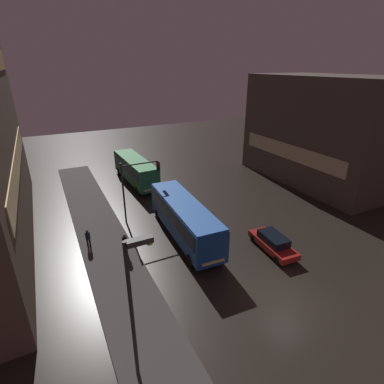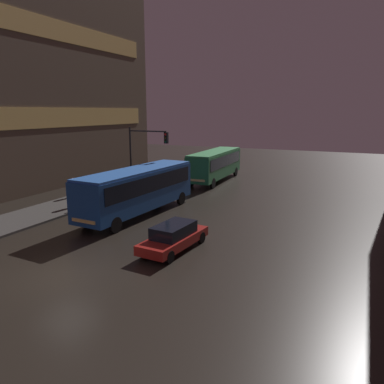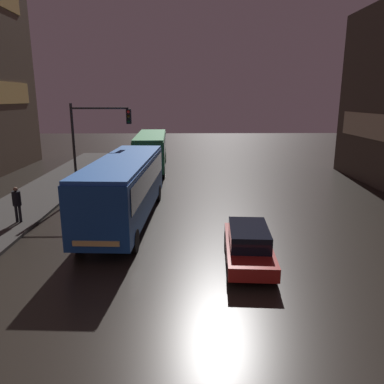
# 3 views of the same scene
# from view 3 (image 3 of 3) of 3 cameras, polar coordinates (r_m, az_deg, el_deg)

# --- Properties ---
(ground_plane) EXTENTS (120.00, 120.00, 0.00)m
(ground_plane) POSITION_cam_3_polar(r_m,az_deg,el_deg) (10.67, -3.89, -21.63)
(ground_plane) COLOR black
(sidewalk_left) EXTENTS (4.00, 48.00, 0.15)m
(sidewalk_left) POSITION_cam_3_polar(r_m,az_deg,el_deg) (21.82, -26.97, -3.85)
(sidewalk_left) COLOR #3D3A38
(sidewalk_left) RESTS_ON ground
(bus_near) EXTENTS (3.13, 11.00, 3.30)m
(bus_near) POSITION_cam_3_polar(r_m,az_deg,el_deg) (19.29, -10.18, 1.33)
(bus_near) COLOR #194793
(bus_near) RESTS_ON ground
(bus_far) EXTENTS (2.83, 10.52, 3.16)m
(bus_far) POSITION_cam_3_polar(r_m,az_deg,el_deg) (33.55, -6.24, 6.71)
(bus_far) COLOR #236B38
(bus_far) RESTS_ON ground
(car_taxi) EXTENTS (2.08, 4.79, 1.43)m
(car_taxi) POSITION_cam_3_polar(r_m,az_deg,el_deg) (14.78, 8.59, -7.85)
(car_taxi) COLOR maroon
(car_taxi) RESTS_ON ground
(pedestrian_near) EXTENTS (0.42, 0.42, 1.81)m
(pedestrian_near) POSITION_cam_3_polar(r_m,az_deg,el_deg) (20.58, -25.14, -1.25)
(pedestrian_near) COLOR black
(pedestrian_near) RESTS_ON sidewalk_left
(traffic_light_main) EXTENTS (3.73, 0.35, 5.93)m
(traffic_light_main) POSITION_cam_3_polar(r_m,az_deg,el_deg) (24.20, -14.67, 8.54)
(traffic_light_main) COLOR #2D2D2D
(traffic_light_main) RESTS_ON ground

